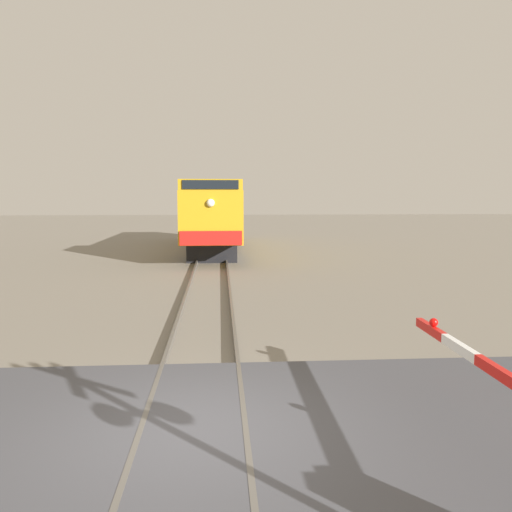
{
  "coord_description": "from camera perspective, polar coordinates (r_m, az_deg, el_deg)",
  "views": [
    {
      "loc": [
        0.38,
        -6.88,
        3.33
      ],
      "look_at": [
        1.07,
        3.04,
        2.17
      ],
      "focal_mm": 36.91,
      "sensor_mm": 36.0,
      "label": 1
    }
  ],
  "objects": [
    {
      "name": "rail_track_left",
      "position": [
        7.69,
        -12.47,
        -18.53
      ],
      "size": [
        0.08,
        80.0,
        0.15
      ],
      "primitive_type": "cube",
      "color": "#59544C",
      "rests_on": "ground_plane"
    },
    {
      "name": "locomotive",
      "position": [
        31.37,
        -4.69,
        4.44
      ],
      "size": [
        2.92,
        16.49,
        4.01
      ],
      "color": "black",
      "rests_on": "ground_plane"
    },
    {
      "name": "rail_track_right",
      "position": [
        7.62,
        -1.13,
        -18.62
      ],
      "size": [
        0.08,
        80.0,
        0.15
      ],
      "primitive_type": "cube",
      "color": "#59544C",
      "rests_on": "ground_plane"
    },
    {
      "name": "road_surface",
      "position": [
        7.62,
        -6.83,
        -18.68
      ],
      "size": [
        36.0,
        5.67,
        0.15
      ],
      "primitive_type": "cube",
      "color": "#47474C",
      "rests_on": "ground_plane"
    },
    {
      "name": "ground_plane",
      "position": [
        7.65,
        -6.82,
        -19.17
      ],
      "size": [
        160.0,
        160.0,
        0.0
      ],
      "primitive_type": "plane",
      "color": "gray"
    }
  ]
}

